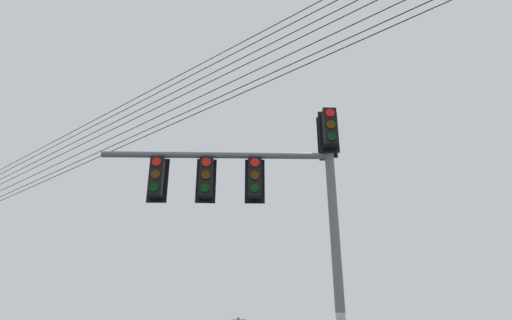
# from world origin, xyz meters

# --- Properties ---
(signal_mast_assembly) EXTENTS (3.69, 4.40, 6.96)m
(signal_mast_assembly) POSITION_xyz_m (1.33, -1.13, 5.04)
(signal_mast_assembly) COLOR slate
(signal_mast_assembly) RESTS_ON ground
(overhead_wire_span) EXTENTS (1.11, 33.97, 2.42)m
(overhead_wire_span) POSITION_xyz_m (0.50, -1.69, 9.53)
(overhead_wire_span) COLOR black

